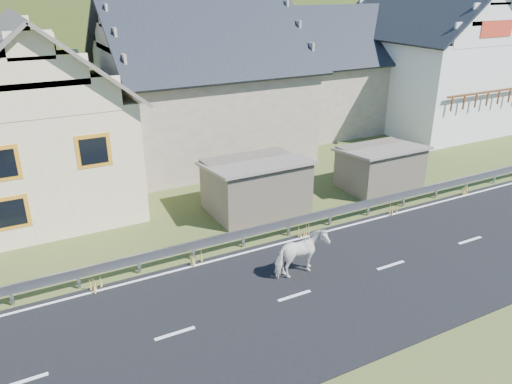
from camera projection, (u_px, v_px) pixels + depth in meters
ground at (391, 266)px, 17.66m from camera, size 160.00×160.00×0.00m
road at (391, 266)px, 17.65m from camera, size 60.00×7.00×0.04m
lane_markings at (391, 265)px, 17.64m from camera, size 60.00×6.60×0.01m
guardrail at (331, 213)px, 20.44m from camera, size 28.10×0.09×0.75m
shed_left at (256, 186)px, 21.68m from camera, size 4.30×3.30×2.40m
shed_right at (379, 168)px, 24.09m from camera, size 3.80×2.90×2.20m
house_cream at (32, 106)px, 21.48m from camera, size 7.80×9.80×8.30m
house_stone_a at (201, 73)px, 27.67m from camera, size 10.80×9.80×8.90m
house_stone_b at (328, 63)px, 33.73m from camera, size 9.80×8.80×8.10m
house_white at (428, 50)px, 33.53m from camera, size 8.80×10.80×9.70m
mountain at (44, 73)px, 174.48m from camera, size 440.00×280.00×260.00m
horse at (301, 254)px, 16.80m from camera, size 1.03×1.94×1.57m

